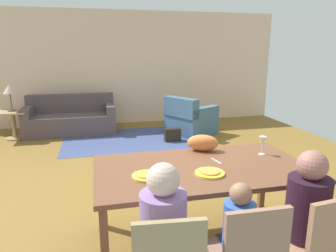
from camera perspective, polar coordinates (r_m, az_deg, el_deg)
The scene contains 21 objects.
ground_plane at distance 4.85m, azimuth -2.40°, elevation -7.77°, with size 7.46×6.39×0.02m, color brown.
back_wall at distance 7.74m, azimuth -7.11°, elevation 10.54°, with size 7.46×0.10×2.70m, color beige.
dining_table at distance 2.83m, azimuth 6.36°, elevation -8.63°, with size 1.91×1.05×0.76m.
plate_near_man at distance 2.57m, azimuth -3.92°, elevation -9.19°, with size 0.25×0.25×0.02m, color gold.
pizza_near_man at distance 2.57m, azimuth -3.92°, elevation -8.88°, with size 0.17×0.17×0.01m, color gold.
plate_near_child at distance 2.65m, azimuth 7.70°, elevation -8.61°, with size 0.25×0.25×0.02m, color yellow.
pizza_near_child at distance 2.64m, azimuth 7.72°, elevation -8.31°, with size 0.17×0.17×0.01m, color gold.
wine_glass at distance 3.20m, azimuth 17.04°, elevation -2.78°, with size 0.07×0.07×0.19m.
fork at distance 2.68m, azimuth 0.92°, elevation -8.30°, with size 0.02×0.15×0.01m, color silver.
knife at distance 2.95m, azimuth 8.91°, elevation -6.38°, with size 0.01×0.17×0.01m, color silver.
person_man at distance 2.18m, azimuth -0.98°, elevation -21.37°, with size 0.30×0.41×1.11m.
person_child at distance 2.37m, azimuth 12.35°, elevation -20.93°, with size 0.22×0.29×0.92m.
dining_chair_woman at distance 2.48m, azimuth 26.06°, elevation -18.83°, with size 0.46×0.46×0.87m.
person_woman at distance 2.58m, azimuth 23.37°, elevation -16.69°, with size 0.31×0.41×1.11m.
cat at distance 3.21m, azimuth 6.42°, elevation -3.10°, with size 0.32×0.16×0.17m, color orange.
area_rug at distance 6.37m, azimuth -7.28°, elevation -2.47°, with size 2.60×1.80×0.01m, color #3D4A78.
couch at distance 7.12m, azimuth -17.47°, elevation 1.21°, with size 1.89×0.86×0.82m.
armchair at distance 6.72m, azimuth 4.03°, elevation 1.24°, with size 1.17×1.17×0.82m.
side_table at distance 7.03m, azimuth -26.64°, elevation 0.85°, with size 0.56×0.56×0.58m.
table_lamp at distance 6.94m, azimuth -27.20°, elevation 5.94°, with size 0.26×0.26×0.54m.
handbag at distance 6.19m, azimuth 0.83°, elevation -1.62°, with size 0.32×0.16×0.26m, color black.
Camera 1 is at (-0.83, -3.84, 1.77)m, focal length 33.03 mm.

